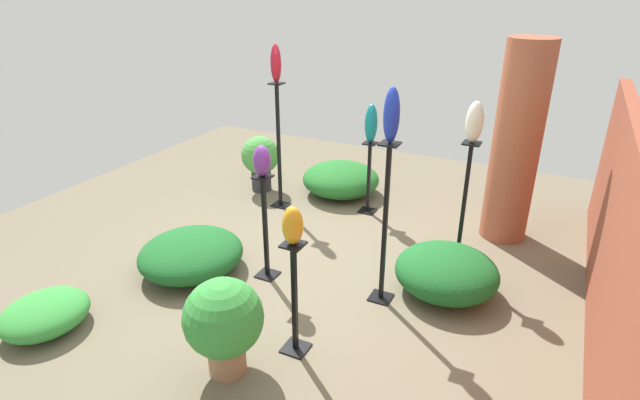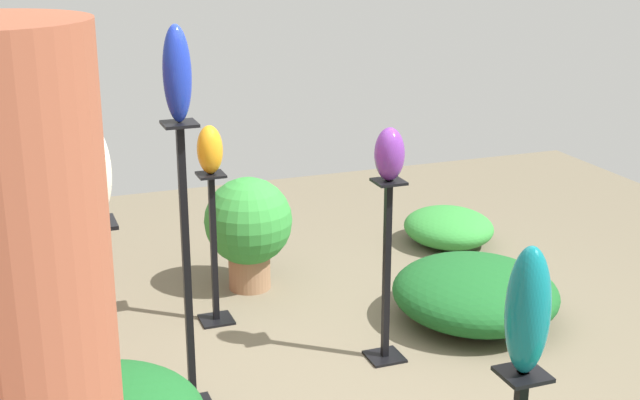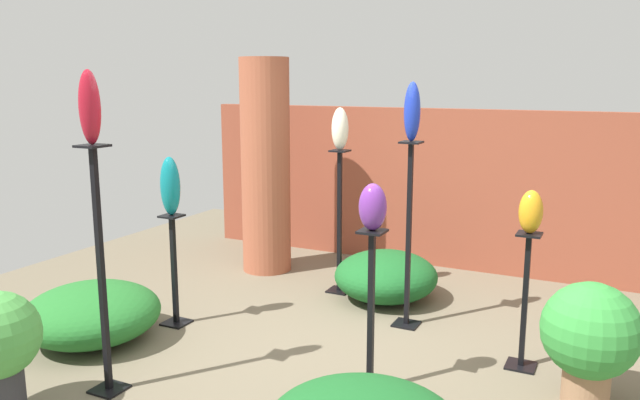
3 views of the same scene
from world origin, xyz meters
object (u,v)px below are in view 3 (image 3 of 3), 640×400
Objects in this scene: art_vase_cobalt at (412,112)px; potted_plant_mid_left at (590,335)px; pedestal_amber at (524,308)px; art_vase_violet at (373,207)px; pedestal_cobalt at (408,242)px; art_vase_ruby at (90,107)px; pedestal_ivory at (339,228)px; art_vase_teal at (170,186)px; brick_pillar at (266,166)px; art_vase_amber at (531,212)px; pedestal_teal at (174,275)px; art_vase_ivory at (340,129)px; pedestal_violet at (371,319)px; pedestal_ruby at (102,281)px.

art_vase_cobalt is 2.02m from potted_plant_mid_left.
art_vase_violet reaches higher than pedestal_amber.
art_vase_ruby is at bearing -125.86° from pedestal_cobalt.
art_vase_teal is (-0.87, -1.31, 0.53)m from pedestal_ivory.
brick_pillar is at bearing 134.87° from art_vase_violet.
brick_pillar is 7.47× the size of art_vase_amber.
art_vase_cobalt reaches higher than art_vase_teal.
art_vase_cobalt reaches higher than art_vase_violet.
art_vase_amber is at bearing 141.43° from potted_plant_mid_left.
pedestal_teal is 1.93m from art_vase_ivory.
art_vase_teal is at bearing -154.55° from pedestal_cobalt.
pedestal_cobalt is at bearing 159.11° from art_vase_amber.
art_vase_cobalt is at bearing 54.14° from art_vase_ruby.
pedestal_teal reaches higher than potted_plant_mid_left.
art_vase_violet is at bearing -10.39° from art_vase_teal.
pedestal_teal is 2.30m from art_vase_cobalt.
pedestal_teal is at bearing -154.55° from pedestal_cobalt.
art_vase_ivory is 0.84× the size of art_vase_cobalt.
pedestal_ivory is at bearing 120.53° from pedestal_violet.
art_vase_amber is at bearing 0.00° from pedestal_amber.
art_vase_ruby is 2.33m from art_vase_cobalt.
pedestal_violet is 0.67× the size of pedestal_ruby.
pedestal_teal is 0.73m from art_vase_teal.
art_vase_amber reaches higher than pedestal_amber.
pedestal_ivory is 1.66m from art_vase_teal.
pedestal_ruby is at bearing -102.53° from art_vase_ivory.
art_vase_cobalt reaches higher than art_vase_ivory.
brick_pillar is at bearing 156.98° from art_vase_amber.
pedestal_cobalt is 1.94m from art_vase_teal.
pedestal_amber is 2.06× the size of art_vase_teal.
pedestal_ruby is at bearing -72.86° from art_vase_teal.
art_vase_cobalt is at bearing -31.18° from pedestal_ivory.
pedestal_amber is at bearing 9.46° from pedestal_teal.
pedestal_teal is 0.95× the size of pedestal_amber.
art_vase_violet is at bearing -83.07° from pedestal_cobalt.
pedestal_ivory is 0.98m from pedestal_cobalt.
art_vase_teal is 0.60× the size of potted_plant_mid_left.
pedestal_ruby is at bearing -102.53° from pedestal_ivory.
brick_pillar is 2.02m from pedestal_cobalt.
pedestal_teal is 2.78m from art_vase_amber.
pedestal_amber is (2.66, 0.44, 0.02)m from pedestal_teal.
art_vase_violet reaches higher than pedestal_ivory.
art_vase_ruby is (0.33, -1.08, 0.66)m from art_vase_teal.
pedestal_teal is 1.87m from pedestal_violet.
pedestal_ivory is 2.54m from potted_plant_mid_left.
art_vase_amber is at bearing -25.90° from pedestal_ivory.
art_vase_cobalt reaches higher than pedestal_amber.
art_vase_amber is 0.38× the size of potted_plant_mid_left.
potted_plant_mid_left is at bearing 1.83° from pedestal_teal.
pedestal_teal is 1.90m from pedestal_cobalt.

